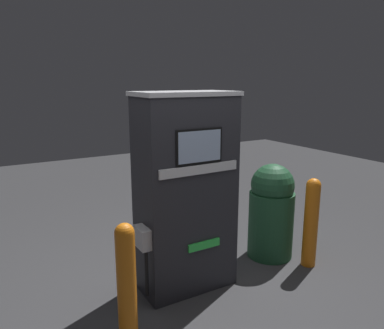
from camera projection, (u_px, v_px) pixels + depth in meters
ground_plane at (198, 295)px, 3.55m from camera, size 14.00×14.00×0.00m
gas_pump at (185, 193)px, 3.54m from camera, size 1.00×0.52×1.90m
safety_bollard at (127, 285)px, 2.73m from camera, size 0.14×0.14×1.02m
trash_bin at (271, 210)px, 4.26m from camera, size 0.51×0.51×1.09m
safety_bollard_far at (311, 220)px, 4.04m from camera, size 0.15×0.15×0.99m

